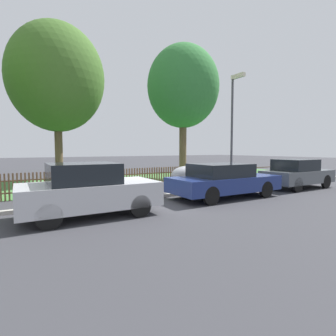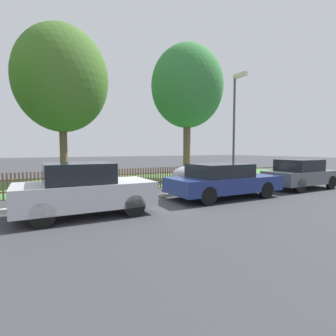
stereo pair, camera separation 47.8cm
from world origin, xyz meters
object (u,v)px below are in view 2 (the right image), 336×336
Objects in this scene: tree_mid_park at (187,87)px; street_lamp at (236,117)px; parked_car_red_compact at (301,174)px; tree_behind_motorcycle at (62,79)px; parked_car_navy_estate at (223,180)px; covered_motorcycle at (188,175)px; parked_car_black_saloon at (84,189)px.

tree_mid_park is 5.78m from street_lamp.
tree_mid_park reaches higher than parked_car_red_compact.
parked_car_red_compact is 0.43× the size of tree_mid_park.
tree_mid_park is at bearing -15.29° from tree_behind_motorcycle.
parked_car_navy_estate is 0.50× the size of tree_behind_motorcycle.
tree_behind_motorcycle reaches higher than covered_motorcycle.
parked_car_black_saloon is 0.44× the size of tree_mid_park.
parked_car_black_saloon is 0.42× the size of tree_behind_motorcycle.
tree_mid_park is (2.87, 6.93, 5.34)m from parked_car_navy_estate.
tree_mid_park is at bearing 106.65° from parked_car_red_compact.
covered_motorcycle is 0.20× the size of tree_behind_motorcycle.
covered_motorcycle is 9.56m from tree_behind_motorcycle.
parked_car_black_saloon is 6.10m from covered_motorcycle.
parked_car_black_saloon is 10.16m from parked_car_red_compact.
parked_car_black_saloon is at bearing -177.66° from parked_car_navy_estate.
parked_car_red_compact is at bearing 2.04° from parked_car_black_saloon.
parked_car_black_saloon is 0.70× the size of street_lamp.
parked_car_red_compact is 0.41× the size of tree_behind_motorcycle.
street_lamp is at bearing 145.49° from parked_car_red_compact.
covered_motorcycle is 3.66m from street_lamp.
parked_car_red_compact is 5.42m from covered_motorcycle.
parked_car_black_saloon reaches higher than parked_car_navy_estate.
tree_behind_motorcycle is (-4.64, 8.98, 5.33)m from parked_car_navy_estate.
tree_mid_park is at bearing 68.73° from parked_car_navy_estate.
covered_motorcycle is 7.39m from tree_mid_park.
tree_behind_motorcycle is 1.66× the size of street_lamp.
tree_mid_park is at bearing 42.27° from parked_car_black_saloon.
parked_car_black_saloon is at bearing -139.28° from tree_mid_park.
covered_motorcycle is (0.13, 2.66, -0.02)m from parked_car_navy_estate.
parked_car_black_saloon is 1.02× the size of parked_car_red_compact.
parked_car_navy_estate is at bearing -179.50° from parked_car_red_compact.
parked_car_black_saloon is 8.31m from street_lamp.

